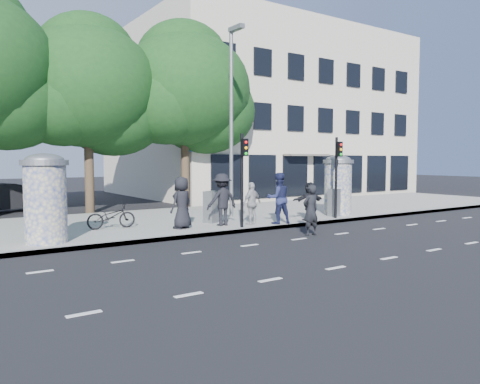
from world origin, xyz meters
TOP-DOWN VIEW (x-y plane):
  - ground at (0.00, 0.00)m, footprint 120.00×120.00m
  - sidewalk at (0.00, 7.50)m, footprint 40.00×8.00m
  - curb at (0.00, 3.55)m, footprint 40.00×0.10m
  - lane_dash_near at (0.00, -2.20)m, footprint 32.00×0.12m
  - lane_dash_far at (0.00, 1.40)m, footprint 32.00×0.12m
  - ad_column_left at (-7.20, 4.50)m, footprint 1.36×1.36m
  - ad_column_right at (5.20, 4.70)m, footprint 1.36×1.36m
  - traffic_pole_near at (-0.60, 3.79)m, footprint 0.22×0.31m
  - traffic_pole_far at (4.20, 3.79)m, footprint 0.22×0.31m
  - street_lamp at (0.80, 6.63)m, footprint 0.25×0.93m
  - tree_near_left at (-3.50, 12.70)m, footprint 6.80×6.80m
  - tree_center at (1.50, 12.30)m, footprint 7.00×7.00m
  - building at (12.00, 19.99)m, footprint 20.30×15.85m
  - ped_a at (-2.56, 4.80)m, footprint 1.05×0.86m
  - ped_c at (1.10, 3.85)m, footprint 1.11×0.95m
  - ped_d at (-0.96, 4.65)m, footprint 1.29×0.78m
  - ped_e at (0.17, 4.29)m, footprint 1.04×0.73m
  - ped_f at (2.82, 3.95)m, footprint 1.48×0.63m
  - man_road at (0.83, 1.74)m, footprint 0.65×0.44m
  - bicycle at (-4.66, 6.19)m, footprint 0.72×1.75m
  - cabinet_left at (-0.86, 5.56)m, footprint 0.71×0.63m
  - cabinet_right at (4.68, 4.36)m, footprint 0.67×0.56m
  - car_mid at (-6.54, 15.67)m, footprint 2.82×4.59m

SIDE VIEW (x-z plane):
  - ground at x=0.00m, z-range 0.00..0.00m
  - lane_dash_near at x=0.00m, z-range 0.00..0.01m
  - lane_dash_far at x=0.00m, z-range 0.00..0.01m
  - sidewalk at x=0.00m, z-range 0.00..0.15m
  - curb at x=0.00m, z-range -0.01..0.15m
  - bicycle at x=-4.66m, z-range 0.15..1.05m
  - car_mid at x=-6.54m, z-range 0.00..1.43m
  - cabinet_right at x=4.68m, z-range 0.15..1.35m
  - cabinet_left at x=-0.86m, z-range 0.15..1.38m
  - man_road at x=0.83m, z-range 0.00..1.75m
  - ped_f at x=2.82m, z-range 0.15..1.71m
  - ped_e at x=0.17m, z-range 0.15..1.76m
  - ped_a at x=-2.56m, z-range 0.15..2.00m
  - ped_d at x=-0.96m, z-range 0.15..2.10m
  - ped_c at x=1.10m, z-range 0.15..2.11m
  - ad_column_left at x=-7.20m, z-range 0.21..2.86m
  - ad_column_right at x=5.20m, z-range 0.21..2.86m
  - traffic_pole_near at x=-0.60m, z-range 0.53..3.93m
  - traffic_pole_far at x=4.20m, z-range 0.53..3.93m
  - street_lamp at x=0.80m, z-range 0.79..8.79m
  - building at x=12.00m, z-range -0.01..11.99m
  - tree_near_left at x=-3.50m, z-range 1.58..10.55m
  - tree_center at x=1.50m, z-range 1.66..10.96m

